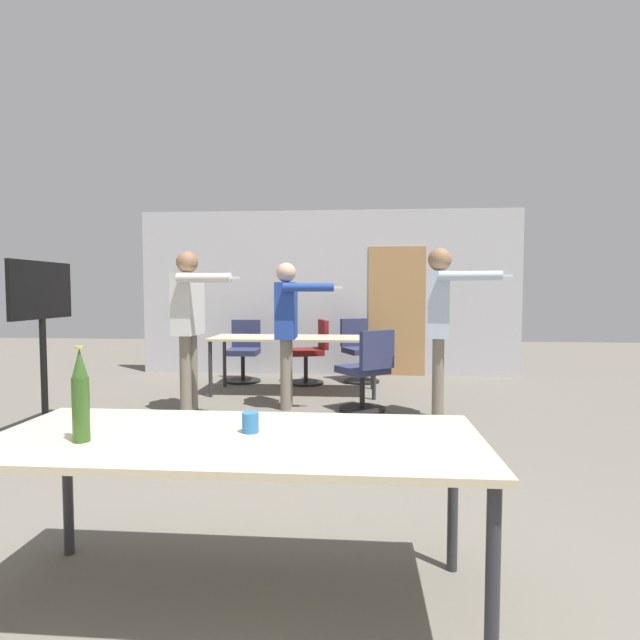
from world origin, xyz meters
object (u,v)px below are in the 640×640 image
Objects in this scene: person_near_casual at (440,315)px; office_chair_side_rolled at (311,354)px; drink_cup at (250,422)px; beer_bottle at (81,397)px; tv_screen at (42,331)px; office_chair_far_left at (367,373)px; person_far_watching at (288,320)px; office_chair_mid_tucked at (244,353)px; person_left_plaid at (189,314)px; office_chair_far_right at (359,352)px.

office_chair_side_rolled is at bearing -131.51° from person_near_casual.
drink_cup is (0.23, -5.09, 0.35)m from office_chair_side_rolled.
office_chair_side_rolled is at bearing 85.42° from beer_bottle.
tv_screen is 1.76× the size of office_chair_far_left.
person_near_casual is (1.65, -0.40, 0.09)m from person_far_watching.
office_chair_side_rolled is (-1.53, 1.94, -0.67)m from person_near_casual.
beer_bottle is (0.60, -5.40, 0.51)m from office_chair_mid_tucked.
office_chair_far_left is (3.08, 1.04, -0.54)m from tv_screen.
office_chair_far_left is at bearing -171.71° from office_chair_side_rolled.
tv_screen is 3.30m from office_chair_far_left.
office_chair_far_left is at bearing 71.68° from beer_bottle.
drink_cup is (1.41, -3.30, -0.30)m from person_left_plaid.
drink_cup is (-0.48, -5.33, 0.35)m from office_chair_far_right.
tv_screen reaches higher than office_chair_far_left.
beer_bottle is at bearing -20.23° from person_near_casual.
drink_cup is at bearing 58.03° from office_chair_far_right.
office_chair_far_left is at bearing 82.95° from person_far_watching.
office_chair_mid_tucked is 0.98× the size of office_chair_far_left.
tv_screen is 18.78× the size of drink_cup.
tv_screen reaches higher than drink_cup.
person_far_watching reaches higher than office_chair_far_right.
person_near_casual reaches higher than tv_screen.
office_chair_side_rolled is (2.30, 2.68, -0.53)m from tv_screen.
tv_screen is at bearing -68.94° from person_near_casual.
person_far_watching is 0.93× the size of person_near_casual.
tv_screen is 1.43m from person_left_plaid.
person_near_casual reaches higher than person_left_plaid.
office_chair_side_rolled is 5.31m from beer_bottle.
office_chair_far_left is (0.08, -1.88, -0.00)m from office_chair_far_right.
tv_screen reaches higher than office_chair_mid_tucked.
person_far_watching is 1.80× the size of office_chair_far_right.
person_near_casual is (2.71, -0.15, 0.02)m from person_left_plaid.
office_chair_side_rolled is 1.03m from office_chair_mid_tucked.
office_chair_side_rolled is 5.11m from drink_cup.
person_far_watching is 3.74m from beer_bottle.
office_chair_side_rolled is 10.69× the size of drink_cup.
office_chair_far_right is at bearing 55.23° from office_chair_far_left.
drink_cup is (-0.55, -3.45, 0.36)m from office_chair_far_left.
office_chair_mid_tucked is 0.98× the size of office_chair_far_right.
drink_cup is at bearing -136.21° from office_chair_far_left.
person_left_plaid is 20.56× the size of drink_cup.
tv_screen is at bearing -47.00° from person_left_plaid.
person_far_watching is at bearing 116.73° from office_chair_mid_tucked.
office_chair_mid_tucked is 1.73m from office_chair_far_right.
person_far_watching is 1.08m from office_chair_far_left.
office_chair_far_left reaches higher than office_chair_mid_tucked.
office_chair_mid_tucked is 2.53m from office_chair_far_left.
person_left_plaid is at bearing 147.39° from office_chair_far_left.
office_chair_mid_tucked is 10.47× the size of drink_cup.
office_chair_side_rolled is at bearing 78.34° from office_chair_far_left.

